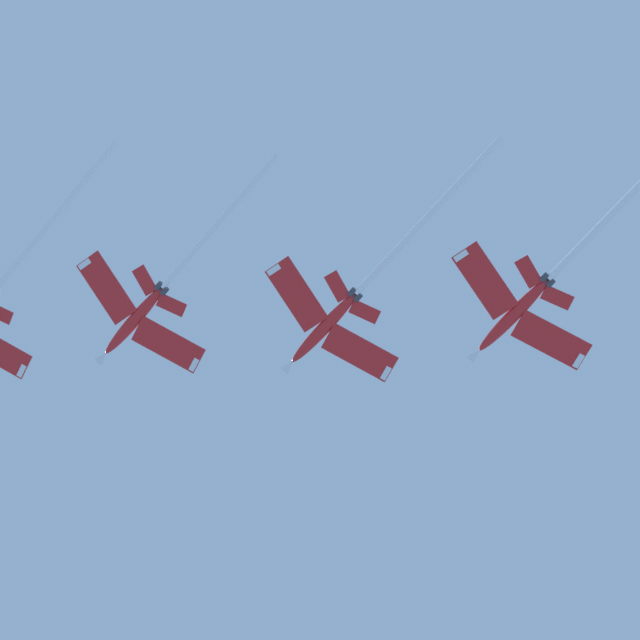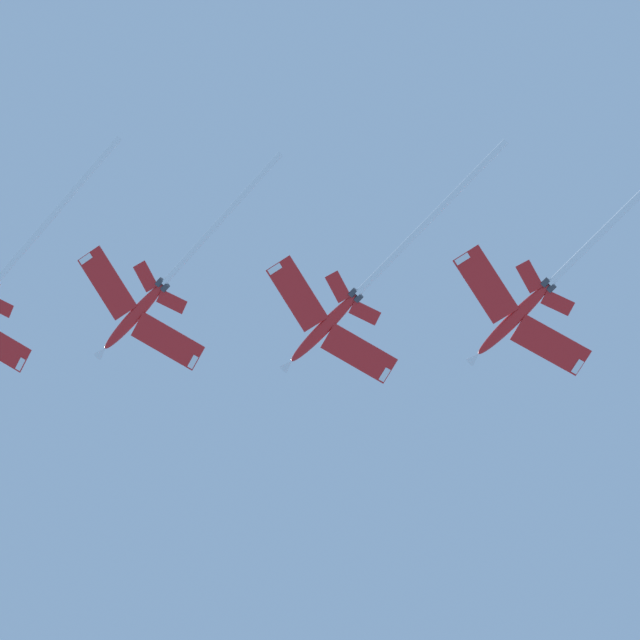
# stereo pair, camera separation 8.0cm
# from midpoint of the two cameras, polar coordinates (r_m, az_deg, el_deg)

# --- Properties ---
(jet_second) EXTENTS (34.53, 20.01, 10.55)m
(jet_second) POSITION_cam_midpoint_polar(r_m,az_deg,el_deg) (137.67, -8.82, 1.07)
(jet_second) COLOR red
(jet_third) EXTENTS (37.76, 20.02, 10.29)m
(jet_third) POSITION_cam_midpoint_polar(r_m,az_deg,el_deg) (132.14, 1.68, 1.13)
(jet_third) COLOR red
(jet_fourth) EXTENTS (33.88, 20.05, 10.51)m
(jet_fourth) POSITION_cam_midpoint_polar(r_m,az_deg,el_deg) (130.10, 11.40, 1.55)
(jet_fourth) COLOR red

